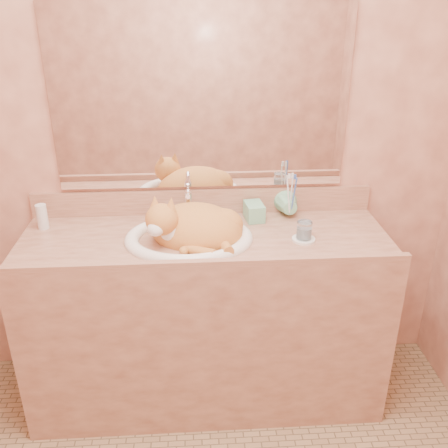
{
  "coord_description": "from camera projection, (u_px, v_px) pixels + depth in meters",
  "views": [
    {
      "loc": [
        -0.04,
        -1.21,
        1.81
      ],
      "look_at": [
        0.08,
        0.7,
        0.92
      ],
      "focal_mm": 40.0,
      "sensor_mm": 36.0,
      "label": 1
    }
  ],
  "objects": [
    {
      "name": "sink_basin",
      "position": [
        188.0,
        222.0,
        2.1
      ],
      "size": [
        0.6,
        0.52,
        0.17
      ],
      "primitive_type": null,
      "rotation": [
        0.0,
        0.0,
        -0.15
      ],
      "color": "white",
      "rests_on": "vanity_counter"
    },
    {
      "name": "faucet",
      "position": [
        188.0,
        204.0,
        2.29
      ],
      "size": [
        0.06,
        0.12,
        0.16
      ],
      "primitive_type": null,
      "rotation": [
        0.0,
        0.0,
        -0.13
      ],
      "color": "silver",
      "rests_on": "vanity_counter"
    },
    {
      "name": "vanity_counter",
      "position": [
        206.0,
        318.0,
        2.34
      ],
      "size": [
        1.6,
        0.55,
        0.85
      ],
      "primitive_type": null,
      "color": "brown",
      "rests_on": "floor"
    },
    {
      "name": "water_glass",
      "position": [
        304.0,
        230.0,
        2.11
      ],
      "size": [
        0.06,
        0.06,
        0.08
      ],
      "primitive_type": "cylinder",
      "color": "silver",
      "rests_on": "saucer"
    },
    {
      "name": "toothbrushes",
      "position": [
        291.0,
        193.0,
        2.27
      ],
      "size": [
        0.04,
        0.04,
        0.23
      ],
      "primitive_type": null,
      "color": "silver",
      "rests_on": "toothbrush_cup"
    },
    {
      "name": "saucer",
      "position": [
        304.0,
        239.0,
        2.13
      ],
      "size": [
        0.1,
        0.1,
        0.01
      ],
      "primitive_type": "cylinder",
      "color": "white",
      "rests_on": "vanity_counter"
    },
    {
      "name": "lotion_bottle",
      "position": [
        42.0,
        217.0,
        2.22
      ],
      "size": [
        0.05,
        0.05,
        0.11
      ],
      "primitive_type": "cylinder",
      "color": "silver",
      "rests_on": "vanity_counter"
    },
    {
      "name": "mirror",
      "position": [
        201.0,
        99.0,
        2.17
      ],
      "size": [
        1.3,
        0.02,
        0.8
      ],
      "primitive_type": "cube",
      "color": "white",
      "rests_on": "wall_back"
    },
    {
      "name": "toothbrush_cup",
      "position": [
        290.0,
        210.0,
        2.3
      ],
      "size": [
        0.12,
        0.12,
        0.1
      ],
      "primitive_type": "imported",
      "rotation": [
        0.0,
        0.0,
        0.08
      ],
      "color": "#77BF95",
      "rests_on": "vanity_counter"
    },
    {
      "name": "wall_back",
      "position": [
        202.0,
        130.0,
        2.24
      ],
      "size": [
        2.4,
        0.02,
        2.5
      ],
      "primitive_type": "cube",
      "color": "#9C5A47",
      "rests_on": "ground"
    },
    {
      "name": "soap_dispenser",
      "position": [
        258.0,
        207.0,
        2.24
      ],
      "size": [
        0.09,
        0.09,
        0.18
      ],
      "primitive_type": "imported",
      "rotation": [
        0.0,
        0.0,
        0.13
      ],
      "color": "#77BF95",
      "rests_on": "vanity_counter"
    },
    {
      "name": "cat",
      "position": [
        192.0,
        225.0,
        2.12
      ],
      "size": [
        0.48,
        0.44,
        0.22
      ],
      "primitive_type": null,
      "rotation": [
        0.0,
        0.0,
        -0.31
      ],
      "color": "#B96A2A",
      "rests_on": "sink_basin"
    }
  ]
}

